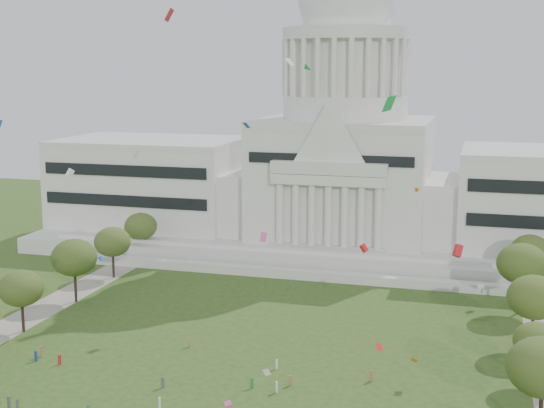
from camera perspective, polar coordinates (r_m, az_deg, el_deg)
capitol at (r=198.95m, az=5.43°, el=2.92°), size 160.00×64.50×91.30m
row_tree_r_2 at (r=105.38m, az=19.77°, el=-11.51°), size 9.55×9.55×13.58m
row_tree_l_3 at (r=144.97m, az=-18.37°, el=-6.05°), size 8.12×8.12×11.55m
row_tree_r_3 at (r=122.24m, az=19.30°, el=-9.72°), size 7.01×7.01×9.98m
row_tree_l_4 at (r=159.69m, az=-14.68°, el=-3.93°), size 9.29×9.29×13.21m
row_tree_r_4 at (r=136.35m, az=19.15°, el=-6.66°), size 9.19×9.19×13.06m
row_tree_l_5 at (r=176.19m, az=-11.92°, el=-2.81°), size 8.33×8.33×11.85m
row_tree_r_5 at (r=155.52m, az=18.31°, el=-4.29°), size 9.82×9.82×13.96m
row_tree_l_6 at (r=192.73m, az=-9.86°, el=-1.66°), size 8.19×8.19×11.64m
row_tree_r_6 at (r=173.40m, az=18.88°, el=-3.33°), size 8.42×8.42×11.97m
distant_crowd at (r=115.70m, az=-10.86°, el=-13.79°), size 58.24×38.81×1.95m
kite_swarm at (r=97.10m, az=-3.50°, el=-3.35°), size 94.82×105.83×65.16m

